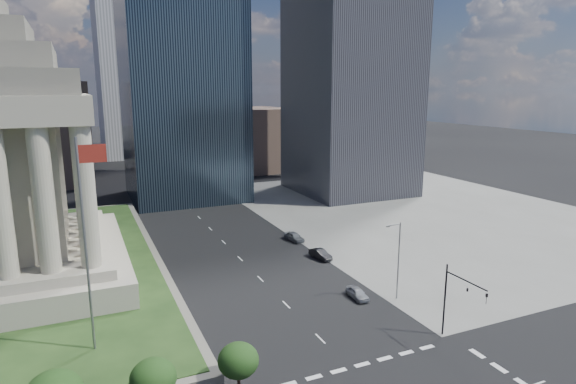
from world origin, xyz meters
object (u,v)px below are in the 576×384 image
street_lamp_north (398,256)px  parked_sedan_mid (320,254)px  traffic_signal_ne (458,295)px  parked_sedan_far (294,237)px  parked_sedan_near (357,293)px  flagpole (86,235)px

street_lamp_north → parked_sedan_mid: street_lamp_north is taller
traffic_signal_ne → parked_sedan_far: bearing=91.5°
parked_sedan_near → parked_sedan_far: size_ratio=0.89×
street_lamp_north → parked_sedan_far: 27.31m
parked_sedan_near → parked_sedan_far: 24.83m
traffic_signal_ne → parked_sedan_mid: 28.63m
parked_sedan_mid → parked_sedan_far: size_ratio=0.98×
parked_sedan_near → parked_sedan_far: bearing=86.7°
parked_sedan_mid → street_lamp_north: bearing=-92.9°
flagpole → parked_sedan_far: (33.33, 27.80, -12.35)m
traffic_signal_ne → flagpole: bearing=163.3°
street_lamp_north → parked_sedan_far: (-1.83, 26.80, -4.90)m
traffic_signal_ne → parked_sedan_near: size_ratio=1.99×
street_lamp_north → traffic_signal_ne: bearing=-94.2°
traffic_signal_ne → parked_sedan_near: traffic_signal_ne is taller
parked_sedan_near → traffic_signal_ne: bearing=-72.9°
flagpole → street_lamp_north: (35.16, 1.00, -7.45)m
traffic_signal_ne → parked_sedan_mid: traffic_signal_ne is taller
parked_sedan_mid → traffic_signal_ne: bearing=-97.0°
traffic_signal_ne → street_lamp_north: bearing=85.8°
traffic_signal_ne → parked_sedan_far: size_ratio=1.78×
flagpole → parked_sedan_far: bearing=39.8°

